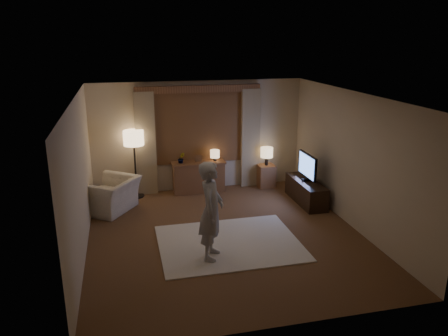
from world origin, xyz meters
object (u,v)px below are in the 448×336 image
object	(u,v)px
armchair	(110,195)
side_table	(266,176)
tv_stand	(306,191)
sideboard	(199,178)
person	(211,211)

from	to	relation	value
armchair	side_table	bearing A→B (deg)	135.25
armchair	tv_stand	world-z (taller)	armchair
sideboard	tv_stand	xyz separation A→B (m)	(2.21, -1.24, -0.10)
armchair	tv_stand	distance (m)	4.27
sideboard	armchair	world-z (taller)	armchair
armchair	person	distance (m)	3.05
sideboard	person	world-z (taller)	person
sideboard	side_table	distance (m)	1.67
sideboard	side_table	xyz separation A→B (m)	(1.67, -0.05, -0.07)
side_table	tv_stand	distance (m)	1.30
sideboard	armchair	distance (m)	2.16
sideboard	side_table	bearing A→B (deg)	-1.71
tv_stand	person	xyz separation A→B (m)	(-2.58, -2.02, 0.60)
armchair	person	size ratio (longest dim) A/B	0.65
tv_stand	person	distance (m)	3.33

